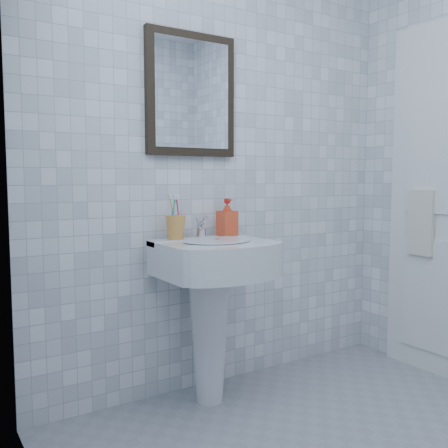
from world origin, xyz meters
TOP-DOWN VIEW (x-y plane):
  - wall_back at (0.00, 1.20)m, footprint 2.20×0.02m
  - wall_left at (-1.10, 0.00)m, footprint 0.02×2.40m
  - washbasin at (-0.22, 0.99)m, footprint 0.54×0.40m
  - faucet at (-0.22, 1.08)m, footprint 0.05×0.10m
  - toothbrush_cup at (-0.35, 1.10)m, footprint 0.12×0.12m
  - soap_dispenser at (-0.05, 1.10)m, footprint 0.09×0.09m
  - wall_mirror at (-0.22, 1.18)m, footprint 0.50×0.04m
  - towel_ring at (1.06, 0.72)m, footprint 0.01×0.18m
  - hand_towel at (1.04, 0.72)m, footprint 0.03×0.16m

SIDE VIEW (x-z plane):
  - washbasin at x=-0.22m, z-range 0.14..0.97m
  - hand_towel at x=1.04m, z-range 0.68..1.06m
  - faucet at x=-0.22m, z-range 0.81..0.93m
  - toothbrush_cup at x=-0.35m, z-range 0.82..0.94m
  - soap_dispenser at x=-0.05m, z-range 0.82..1.02m
  - towel_ring at x=1.06m, z-range 0.96..1.14m
  - wall_back at x=0.00m, z-range 0.00..2.50m
  - wall_left at x=-1.10m, z-range 0.00..2.50m
  - wall_mirror at x=-0.22m, z-range 1.24..1.86m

